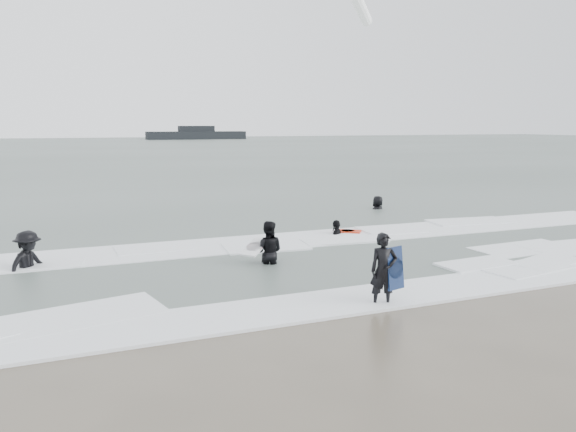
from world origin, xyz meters
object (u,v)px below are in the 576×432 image
object	(u,v)px
surfer_centre	(383,306)
surfer_breaker	(29,271)
vessel_horizon	(196,134)
surfer_wading	(268,264)
surfer_right_near	(336,236)
surfer_right_far	(378,210)

from	to	relation	value
surfer_centre	surfer_breaker	world-z (taller)	surfer_breaker
vessel_horizon	surfer_breaker	bearing A→B (deg)	-104.38
surfer_centre	surfer_breaker	bearing A→B (deg)	153.60
surfer_wading	surfer_breaker	distance (m)	6.67
surfer_centre	surfer_wading	bearing A→B (deg)	117.50
surfer_right_near	surfer_right_far	bearing A→B (deg)	177.83
surfer_right_far	surfer_right_near	bearing A→B (deg)	9.99
surfer_centre	surfer_right_near	world-z (taller)	surfer_right_near
surfer_wading	surfer_right_far	bearing A→B (deg)	-110.45
surfer_wading	vessel_horizon	bearing A→B (deg)	-75.54
surfer_wading	surfer_right_far	distance (m)	11.50
surfer_right_near	vessel_horizon	xyz separation A→B (m)	(22.73, 127.09, 1.29)
surfer_right_near	vessel_horizon	bearing A→B (deg)	-148.83
surfer_breaker	surfer_right_far	distance (m)	15.99
surfer_centre	surfer_breaker	size ratio (longest dim) A/B	0.85
surfer_right_near	surfer_breaker	bearing A→B (deg)	-41.32
surfer_breaker	surfer_right_far	xyz separation A→B (m)	(14.76, 6.14, 0.00)
surfer_centre	surfer_right_far	bearing A→B (deg)	73.15
surfer_centre	surfer_wading	size ratio (longest dim) A/B	0.92
surfer_wading	surfer_right_near	xyz separation A→B (m)	(3.75, 3.11, 0.00)
surfer_wading	vessel_horizon	xyz separation A→B (m)	(26.48, 130.19, 1.29)
surfer_centre	surfer_breaker	xyz separation A→B (m)	(-7.57, 6.27, 0.00)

